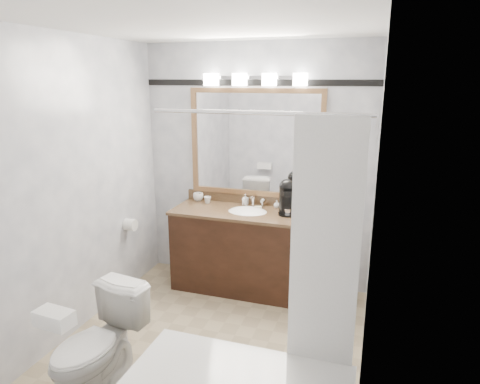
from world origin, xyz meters
The scene contains 14 objects.
room centered at (0.00, 0.00, 1.25)m, with size 2.42×2.62×2.52m.
vanity centered at (0.00, 1.02, 0.44)m, with size 1.53×0.58×0.97m.
mirror centered at (0.00, 1.28, 1.50)m, with size 1.40×0.04×1.10m.
vanity_light_bar centered at (0.00, 1.23, 2.13)m, with size 1.02×0.14×0.12m.
accent_stripe centered at (0.00, 1.29, 2.10)m, with size 2.40×0.01×0.06m, color black.
tp_roll centered at (-1.14, 0.66, 0.70)m, with size 0.12×0.12×0.11m, color white.
toilet centered at (-0.53, -0.77, 0.37)m, with size 0.41×0.72×0.73m, color white.
tissue_box centered at (-0.53, -1.12, 0.78)m, with size 0.23×0.12×0.09m, color white.
coffee_maker centered at (0.38, 1.07, 1.03)m, with size 0.19×0.22×0.34m.
cup_left centered at (-0.62, 1.22, 0.89)m, with size 0.11×0.11×0.09m, color white.
cup_right centered at (-0.50, 1.17, 0.89)m, with size 0.08×0.08×0.07m, color white.
soap_bottle_a centered at (-0.09, 1.23, 0.91)m, with size 0.05×0.05×0.12m, color white.
soap_bottle_b centered at (0.25, 1.22, 0.89)m, with size 0.06×0.06×0.08m, color white.
soap_bar centered at (0.07, 1.13, 0.86)m, with size 0.07×0.04×0.02m, color beige.
Camera 1 is at (1.20, -2.90, 2.14)m, focal length 32.00 mm.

